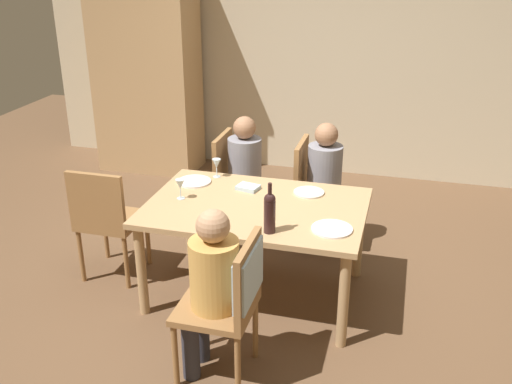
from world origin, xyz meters
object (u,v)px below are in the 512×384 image
dining_table (256,216)px  dinner_plate_guest_right (309,192)px  wine_bottle_tall_green (270,211)px  dinner_plate_guest_left (194,181)px  chair_left_end (106,216)px  person_man_guest (248,168)px  armoire_cabinet (147,73)px  chair_near (235,292)px  chair_far_right (314,186)px  wine_glass_centre (180,185)px  chair_far_left (235,178)px  wine_glass_near_left (217,164)px  dinner_plate_host (332,229)px  person_woman_host (211,282)px  person_man_bearded (327,176)px

dining_table → dinner_plate_guest_right: 0.45m
wine_bottle_tall_green → dinner_plate_guest_left: 1.02m
chair_left_end → dinner_plate_guest_left: bearing=32.4°
person_man_guest → chair_left_end: bearing=-40.0°
armoire_cabinet → person_man_guest: size_ratio=1.99×
chair_near → chair_far_right: (0.14, 1.80, -0.06)m
dining_table → wine_glass_centre: (-0.55, -0.03, 0.19)m
chair_far_left → person_man_guest: (0.11, -0.00, 0.10)m
dining_table → wine_glass_near_left: (-0.44, 0.43, 0.19)m
chair_far_left → dinner_plate_guest_left: (-0.14, -0.62, 0.20)m
dinner_plate_host → armoire_cabinet: bearing=134.2°
chair_far_left → dinner_plate_guest_left: size_ratio=3.54×
chair_far_left → chair_left_end: 1.22m
person_woman_host → dinner_plate_guest_right: person_woman_host is taller
dinner_plate_host → wine_bottle_tall_green: bearing=-160.6°
chair_far_right → dinner_plate_guest_left: size_ratio=3.54×
dinner_plate_guest_left → dinner_plate_guest_right: 0.89m
dinner_plate_guest_right → person_man_bearded: bearing=85.3°
dining_table → person_woman_host: bearing=-91.6°
dinner_plate_guest_left → wine_glass_centre: bearing=-86.8°
chair_near → person_man_bearded: bearing=-7.8°
chair_left_end → dinner_plate_host: chair_left_end is taller
chair_far_right → dinner_plate_guest_right: size_ratio=4.07×
person_man_bearded → dinner_plate_host: size_ratio=4.09×
wine_bottle_tall_green → wine_glass_centre: 0.82m
chair_left_end → person_man_bearded: 1.82m
wine_glass_near_left → person_man_bearded: bearing=30.1°
dining_table → dinner_plate_guest_right: dinner_plate_guest_right is taller
chair_far_right → dinner_plate_guest_left: chair_far_right is taller
chair_left_end → dinner_plate_guest_right: (1.47, 0.39, 0.20)m
chair_near → person_man_bearded: person_man_bearded is taller
armoire_cabinet → dinner_plate_guest_right: size_ratio=9.64×
person_man_guest → dinner_plate_guest_right: bearing=47.0°
dinner_plate_guest_right → armoire_cabinet: bearing=138.1°
person_woman_host → wine_bottle_tall_green: person_woman_host is taller
dinner_plate_guest_left → wine_bottle_tall_green: bearing=-40.6°
dinner_plate_guest_left → chair_far_left: bearing=77.5°
chair_far_left → person_woman_host: size_ratio=0.84×
chair_left_end → wine_bottle_tall_green: wine_bottle_tall_green is taller
chair_near → wine_glass_near_left: chair_near is taller
chair_far_right → dinner_plate_host: (0.31, -1.14, 0.20)m
chair_far_right → person_woman_host: person_woman_host is taller
chair_left_end → dinner_plate_host: 1.74m
dining_table → wine_glass_centre: size_ratio=10.33×
dining_table → chair_near: bearing=-82.2°
person_man_guest → dinner_plate_guest_left: 0.68m
person_woman_host → person_man_bearded: size_ratio=1.00×
dinner_plate_guest_left → dining_table: bearing=-26.0°
person_woman_host → chair_near: bearing=-90.0°
armoire_cabinet → person_man_guest: bearing=-41.5°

